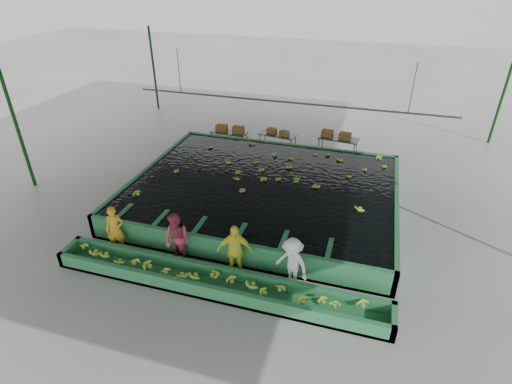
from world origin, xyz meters
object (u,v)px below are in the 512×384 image
(sorting_trough, at_px, (215,283))
(box_stack_left, at_px, (230,132))
(worker_a, at_px, (115,230))
(packing_table_left, at_px, (229,139))
(worker_d, at_px, (292,263))
(worker_b, at_px, (177,240))
(packing_table_right, at_px, (338,146))
(packing_table_mid, at_px, (277,142))
(flotation_tank, at_px, (263,192))
(box_stack_right, at_px, (336,138))
(box_stack_mid, at_px, (278,134))
(worker_c, at_px, (234,251))

(sorting_trough, relative_size, box_stack_left, 6.99)
(worker_a, bearing_deg, packing_table_left, 64.52)
(worker_d, bearing_deg, worker_b, -155.20)
(packing_table_right, xyz_separation_m, box_stack_left, (-5.34, -0.67, 0.41))
(packing_table_mid, distance_m, packing_table_right, 2.98)
(flotation_tank, bearing_deg, sorting_trough, -90.00)
(box_stack_right, bearing_deg, worker_d, -90.26)
(packing_table_mid, height_order, box_stack_mid, box_stack_mid)
(flotation_tank, bearing_deg, packing_table_mid, 98.06)
(worker_c, bearing_deg, box_stack_mid, 78.80)
(sorting_trough, distance_m, box_stack_right, 10.72)
(worker_b, height_order, worker_d, worker_b)
(packing_table_mid, relative_size, packing_table_right, 0.96)
(sorting_trough, height_order, box_stack_right, box_stack_right)
(sorting_trough, height_order, packing_table_right, packing_table_right)
(flotation_tank, distance_m, packing_table_right, 5.82)
(worker_b, relative_size, box_stack_left, 1.24)
(sorting_trough, xyz_separation_m, worker_a, (-3.72, 0.80, 0.56))
(worker_a, bearing_deg, worker_c, -21.81)
(sorting_trough, bearing_deg, flotation_tank, 90.00)
(box_stack_mid, bearing_deg, packing_table_mid, 111.59)
(worker_c, xyz_separation_m, box_stack_right, (1.78, 9.69, -0.01))
(worker_a, relative_size, packing_table_left, 0.88)
(box_stack_left, bearing_deg, box_stack_mid, 8.11)
(box_stack_mid, bearing_deg, packing_table_right, 6.41)
(packing_table_left, height_order, box_stack_mid, box_stack_mid)
(worker_c, distance_m, box_stack_left, 9.63)
(packing_table_left, relative_size, packing_table_mid, 1.01)
(worker_c, relative_size, packing_table_right, 0.92)
(box_stack_mid, bearing_deg, box_stack_right, 7.15)
(sorting_trough, bearing_deg, worker_b, 152.33)
(packing_table_left, bearing_deg, box_stack_right, 7.56)
(worker_b, xyz_separation_m, packing_table_left, (-1.62, 8.99, -0.47))
(flotation_tank, distance_m, sorting_trough, 5.10)
(packing_table_right, xyz_separation_m, box_stack_mid, (-2.94, -0.33, 0.40))
(flotation_tank, xyz_separation_m, packing_table_mid, (-0.72, 5.10, -0.03))
(worker_c, height_order, packing_table_right, worker_c)
(packing_table_left, bearing_deg, worker_a, -93.67)
(worker_c, xyz_separation_m, packing_table_left, (-3.48, 8.99, -0.46))
(box_stack_left, relative_size, box_stack_right, 1.01)
(sorting_trough, bearing_deg, box_stack_left, 107.52)
(sorting_trough, relative_size, packing_table_right, 5.23)
(box_stack_right, bearing_deg, worker_a, -121.05)
(worker_d, bearing_deg, box_stack_mid, 131.29)
(flotation_tank, bearing_deg, worker_d, -64.33)
(worker_d, relative_size, box_stack_right, 1.17)
(flotation_tank, xyz_separation_m, worker_a, (-3.72, -4.30, 0.36))
(worker_d, bearing_deg, worker_c, -155.20)
(box_stack_mid, bearing_deg, worker_c, -83.70)
(box_stack_right, bearing_deg, worker_b, -110.57)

